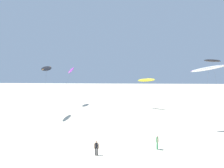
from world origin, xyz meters
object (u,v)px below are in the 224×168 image
Objects in this scene: flying_kite_0 at (208,68)px; flying_kite_4 at (146,80)px; person_near_left at (96,148)px; flying_kite_1 at (71,70)px; flying_kite_3 at (47,68)px; flying_kite_2 at (212,61)px; person_foreground_walker at (157,142)px.

flying_kite_4 is at bearing 111.91° from flying_kite_0.
flying_kite_1 is at bearing 107.14° from person_near_left.
flying_kite_1 is 16.41m from flying_kite_3.
flying_kite_2 is 32.36m from person_foreground_walker.
person_near_left is at bearing -126.39° from flying_kite_2.
flying_kite_2 reaches higher than flying_kite_0.
flying_kite_2 reaches higher than flying_kite_4.
flying_kite_3 is at bearing -149.73° from flying_kite_4.
flying_kite_0 reaches higher than flying_kite_3.
person_near_left is (11.34, -36.76, -8.08)m from flying_kite_1.
flying_kite_4 is (-7.94, 19.74, -2.72)m from flying_kite_0.
flying_kite_1 is 6.68× the size of person_foreground_walker.
person_near_left is at bearing -141.81° from flying_kite_0.
person_foreground_walker is at bearing -62.13° from flying_kite_1.
flying_kite_1 is at bearing 86.83° from flying_kite_3.
person_near_left is (-6.82, -2.42, -0.04)m from person_foreground_walker.
person_foreground_walker is (-0.74, -29.52, -5.81)m from flying_kite_4.
flying_kite_0 is 6.20× the size of person_foreground_walker.
flying_kite_0 is at bearing -16.43° from flying_kite_3.
flying_kite_0 is 18.27m from flying_kite_2.
flying_kite_3 is 6.42× the size of person_near_left.
flying_kite_1 is 0.95× the size of flying_kite_2.
person_foreground_walker is (-14.80, -26.91, -10.21)m from flying_kite_2.
flying_kite_4 is at bearing -14.31° from flying_kite_1.
person_near_left is at bearing -72.86° from flying_kite_1.
flying_kite_0 is at bearing 38.19° from person_near_left.
flying_kite_0 is at bearing -42.46° from flying_kite_1.
flying_kite_0 is 21.45m from flying_kite_4.
flying_kite_3 reaches higher than flying_kite_4.
flying_kite_2 is 37.85m from person_near_left.
flying_kite_1 is 0.96× the size of flying_kite_4.
person_foreground_walker is 1.04× the size of person_near_left.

